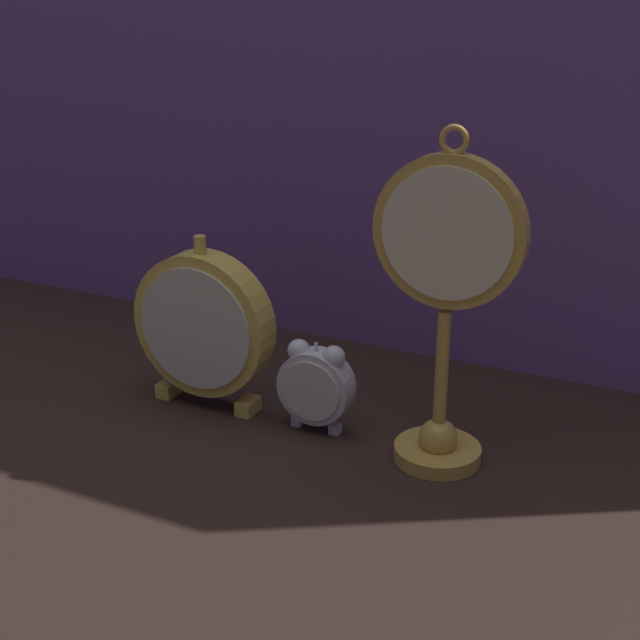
{
  "coord_description": "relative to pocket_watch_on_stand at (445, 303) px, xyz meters",
  "views": [
    {
      "loc": [
        0.41,
        -0.77,
        0.49
      ],
      "look_at": [
        0.0,
        0.08,
        0.13
      ],
      "focal_mm": 50.0,
      "sensor_mm": 36.0,
      "label": 1
    }
  ],
  "objects": [
    {
      "name": "alarm_clock_twin_bell",
      "position": [
        -0.15,
        0.0,
        -0.12
      ],
      "size": [
        0.09,
        0.03,
        0.11
      ],
      "color": "silver",
      "rests_on": "ground_plane"
    },
    {
      "name": "mantel_clock_silver",
      "position": [
        -0.3,
        0.0,
        -0.08
      ],
      "size": [
        0.18,
        0.04,
        0.21
      ],
      "color": "gold",
      "rests_on": "ground_plane"
    },
    {
      "name": "fabric_backdrop_drape",
      "position": [
        -0.15,
        0.27,
        0.2
      ],
      "size": [
        1.66,
        0.01,
        0.77
      ],
      "primitive_type": "cube",
      "color": "#6B478E",
      "rests_on": "ground_plane"
    },
    {
      "name": "ground_plane",
      "position": [
        -0.15,
        -0.05,
        -0.18
      ],
      "size": [
        4.0,
        4.0,
        0.0
      ],
      "primitive_type": "plane",
      "color": "black"
    },
    {
      "name": "pocket_watch_on_stand",
      "position": [
        0.0,
        0.0,
        0.0
      ],
      "size": [
        0.16,
        0.09,
        0.36
      ],
      "color": "gold",
      "rests_on": "ground_plane"
    }
  ]
}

